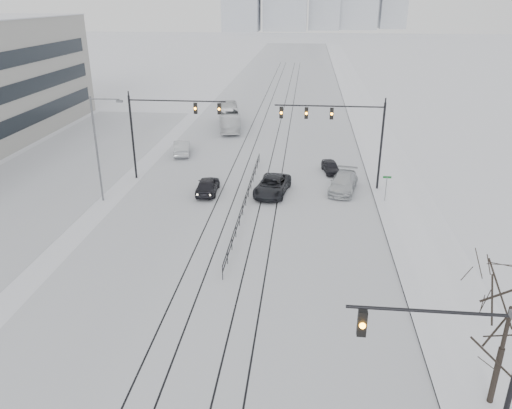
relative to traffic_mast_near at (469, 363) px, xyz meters
name	(u,v)px	position (x,y,z in m)	size (l,w,h in m)	color
road	(271,123)	(-10.79, 54.00, -4.55)	(22.00, 260.00, 0.02)	silver
sidewalk_east	(369,125)	(2.71, 54.00, -4.48)	(5.00, 260.00, 0.16)	white
curb	(351,125)	(0.26, 54.00, -4.50)	(0.10, 260.00, 0.12)	gray
parking_strip	(49,178)	(-30.79, 29.00, -4.55)	(14.00, 60.00, 0.03)	silver
tram_rails	(257,168)	(-10.79, 34.00, -4.54)	(5.30, 180.00, 0.01)	black
traffic_mast_near	(469,363)	(0.00, 0.00, 0.00)	(6.10, 0.37, 7.00)	black
traffic_mast_ne	(344,127)	(-2.64, 29.00, 1.20)	(9.60, 0.37, 8.00)	black
traffic_mast_nw	(162,122)	(-19.31, 30.00, 1.01)	(9.10, 0.37, 8.00)	black
street_light_west	(99,142)	(-22.99, 24.00, 0.65)	(2.73, 0.25, 9.00)	#595B60
bare_tree	(509,318)	(2.41, 3.00, -0.07)	(4.40, 4.40, 6.10)	black
median_fence	(246,200)	(-10.79, 24.00, -4.04)	(0.06, 24.00, 1.00)	black
street_sign	(386,185)	(1.01, 26.00, -2.96)	(0.70, 0.06, 2.40)	#595B60
sedan_sb_inner	(208,185)	(-14.54, 26.57, -3.80)	(1.80, 4.46, 1.52)	black
sedan_sb_outer	(182,148)	(-19.69, 38.12, -3.77)	(1.68, 4.82, 1.59)	#ABAFB3
sedan_nb_front	(272,186)	(-8.76, 27.02, -3.79)	(2.58, 5.59, 1.55)	black
sedan_nb_right	(343,183)	(-2.40, 28.42, -3.78)	(2.20, 5.42, 1.57)	#B7BBBF
sedan_nb_far	(331,167)	(-3.33, 33.46, -3.95)	(1.44, 3.58, 1.22)	black
box_truck	(229,117)	(-16.24, 50.66, -3.09)	(2.47, 10.56, 2.94)	silver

